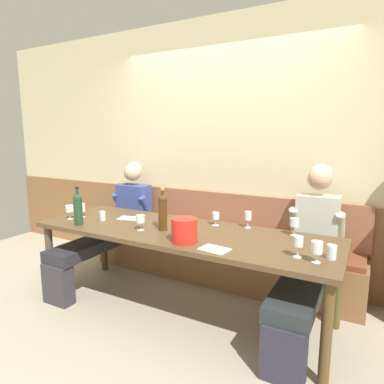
# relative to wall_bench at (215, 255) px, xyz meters

# --- Properties ---
(ground_plane) EXTENTS (6.80, 6.80, 0.02)m
(ground_plane) POSITION_rel_wall_bench_xyz_m (0.00, -0.83, -0.29)
(ground_plane) COLOR #A29781
(ground_plane) RESTS_ON ground
(room_wall_back) EXTENTS (6.80, 0.08, 2.80)m
(room_wall_back) POSITION_rel_wall_bench_xyz_m (0.00, 0.26, 1.12)
(room_wall_back) COLOR beige
(room_wall_back) RESTS_ON ground
(wood_wainscot_panel) EXTENTS (6.80, 0.03, 0.92)m
(wood_wainscot_panel) POSITION_rel_wall_bench_xyz_m (0.00, 0.21, 0.18)
(wood_wainscot_panel) COLOR brown
(wood_wainscot_panel) RESTS_ON ground
(wall_bench) EXTENTS (2.96, 0.42, 0.94)m
(wall_bench) POSITION_rel_wall_bench_xyz_m (0.00, 0.00, 0.00)
(wall_bench) COLOR brown
(wall_bench) RESTS_ON ground
(dining_table) EXTENTS (2.66, 0.87, 0.75)m
(dining_table) POSITION_rel_wall_bench_xyz_m (0.00, -0.73, 0.40)
(dining_table) COLOR brown
(dining_table) RESTS_ON ground
(person_center_left_seat) EXTENTS (0.48, 1.34, 1.25)m
(person_center_left_seat) POSITION_rel_wall_bench_xyz_m (-1.08, -0.39, 0.33)
(person_center_left_seat) COLOR #343136
(person_center_left_seat) RESTS_ON ground
(person_center_right_seat) EXTENTS (0.47, 1.34, 1.31)m
(person_center_right_seat) POSITION_rel_wall_bench_xyz_m (1.02, -0.38, 0.36)
(person_center_right_seat) COLOR #2A2938
(person_center_right_seat) RESTS_ON ground
(ice_bucket) EXTENTS (0.20, 0.20, 0.19)m
(ice_bucket) POSITION_rel_wall_bench_xyz_m (0.19, -0.99, 0.56)
(ice_bucket) COLOR red
(ice_bucket) RESTS_ON dining_table
(wine_bottle_amber_mid) EXTENTS (0.08, 0.08, 0.36)m
(wine_bottle_amber_mid) POSITION_rel_wall_bench_xyz_m (-0.91, -1.03, 0.63)
(wine_bottle_amber_mid) COLOR #203F25
(wine_bottle_amber_mid) RESTS_ON dining_table
(wine_bottle_clear_water) EXTENTS (0.08, 0.08, 0.37)m
(wine_bottle_clear_water) POSITION_rel_wall_bench_xyz_m (-0.14, -0.80, 0.64)
(wine_bottle_clear_water) COLOR #482C12
(wine_bottle_clear_water) RESTS_ON dining_table
(wine_glass_right_end) EXTENTS (0.08, 0.08, 0.14)m
(wine_glass_right_end) POSITION_rel_wall_bench_xyz_m (0.90, -0.42, 0.57)
(wine_glass_right_end) COLOR silver
(wine_glass_right_end) RESTS_ON dining_table
(wine_glass_mid_right) EXTENTS (0.07, 0.07, 0.14)m
(wine_glass_mid_right) POSITION_rel_wall_bench_xyz_m (-1.11, -0.81, 0.56)
(wine_glass_mid_right) COLOR silver
(wine_glass_mid_right) RESTS_ON dining_table
(wine_glass_center_front) EXTENTS (0.07, 0.07, 0.15)m
(wine_glass_center_front) POSITION_rel_wall_bench_xyz_m (1.03, -0.91, 0.58)
(wine_glass_center_front) COLOR silver
(wine_glass_center_front) RESTS_ON dining_table
(wine_glass_by_bottle) EXTENTS (0.07, 0.07, 0.14)m
(wine_glass_by_bottle) POSITION_rel_wall_bench_xyz_m (-1.15, -0.93, 0.57)
(wine_glass_by_bottle) COLOR silver
(wine_glass_by_bottle) RESTS_ON dining_table
(wine_glass_center_rear) EXTENTS (0.08, 0.08, 0.13)m
(wine_glass_center_rear) POSITION_rel_wall_bench_xyz_m (-0.30, -0.90, 0.56)
(wine_glass_center_rear) COLOR silver
(wine_glass_center_rear) RESTS_ON dining_table
(wine_glass_mid_left) EXTENTS (0.06, 0.06, 0.15)m
(wine_glass_mid_left) POSITION_rel_wall_bench_xyz_m (0.49, -0.39, 0.58)
(wine_glass_mid_left) COLOR silver
(wine_glass_mid_left) RESTS_ON dining_table
(wine_glass_near_bucket) EXTENTS (0.07, 0.07, 0.14)m
(wine_glass_near_bucket) POSITION_rel_wall_bench_xyz_m (1.15, -0.95, 0.56)
(wine_glass_near_bucket) COLOR silver
(wine_glass_near_bucket) RESTS_ON dining_table
(wine_glass_left_end) EXTENTS (0.07, 0.07, 0.12)m
(wine_glass_left_end) POSITION_rel_wall_bench_xyz_m (0.20, -0.45, 0.55)
(wine_glass_left_end) COLOR silver
(wine_glass_left_end) RESTS_ON dining_table
(water_tumbler_center) EXTENTS (0.06, 0.06, 0.10)m
(water_tumbler_center) POSITION_rel_wall_bench_xyz_m (1.23, -0.84, 0.52)
(water_tumbler_center) COLOR silver
(water_tumbler_center) RESTS_ON dining_table
(water_tumbler_right) EXTENTS (0.06, 0.06, 0.09)m
(water_tumbler_right) POSITION_rel_wall_bench_xyz_m (-0.83, -0.81, 0.52)
(water_tumbler_right) COLOR silver
(water_tumbler_right) RESTS_ON dining_table
(tasting_sheet_left_guest) EXTENTS (0.24, 0.20, 0.00)m
(tasting_sheet_left_guest) POSITION_rel_wall_bench_xyz_m (-0.66, -0.62, 0.47)
(tasting_sheet_left_guest) COLOR white
(tasting_sheet_left_guest) RESTS_ON dining_table
(tasting_sheet_right_guest) EXTENTS (0.23, 0.18, 0.00)m
(tasting_sheet_right_guest) POSITION_rel_wall_bench_xyz_m (0.47, -1.04, 0.47)
(tasting_sheet_right_guest) COLOR white
(tasting_sheet_right_guest) RESTS_ON dining_table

